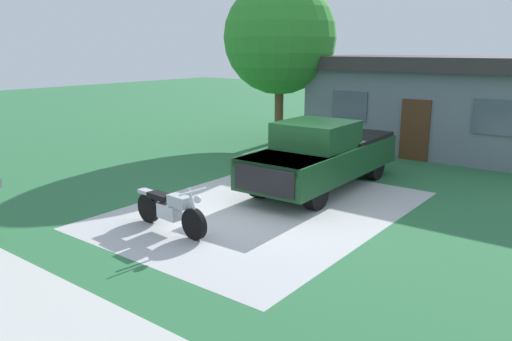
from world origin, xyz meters
TOP-DOWN VIEW (x-y plane):
  - ground_plane at (0.00, 0.00)m, footprint 80.00×80.00m
  - driveway_pad at (0.00, 0.00)m, footprint 5.67×7.79m
  - sidewalk_strip at (0.00, -6.00)m, footprint 36.00×1.80m
  - motorcycle at (-0.75, -2.39)m, footprint 2.21×0.70m
  - pickup_truck at (0.08, 2.57)m, footprint 2.12×5.67m
  - shade_tree at (-4.89, 7.52)m, footprint 4.48×4.48m
  - neighbor_house at (0.84, 10.02)m, footprint 9.60×5.60m

SIDE VIEW (x-z plane):
  - ground_plane at x=0.00m, z-range 0.00..0.00m
  - driveway_pad at x=0.00m, z-range 0.00..0.01m
  - sidewalk_strip at x=0.00m, z-range 0.00..0.01m
  - motorcycle at x=-0.75m, z-range -0.07..1.02m
  - pickup_truck at x=0.08m, z-range 0.00..1.90m
  - neighbor_house at x=0.84m, z-range 0.04..3.54m
  - shade_tree at x=-4.89m, z-range 0.97..7.41m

